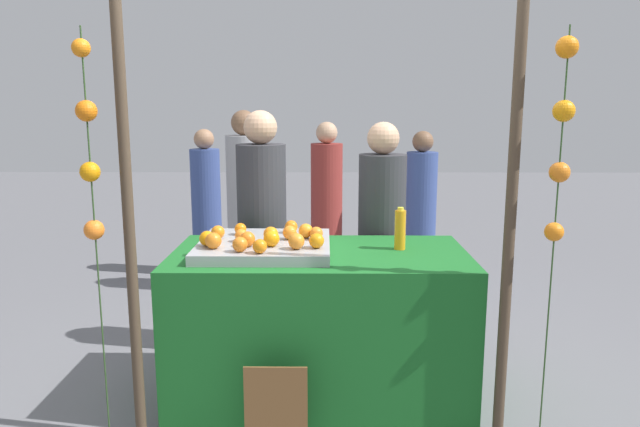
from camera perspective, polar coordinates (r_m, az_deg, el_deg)
name	(u,v)px	position (r m, az deg, el deg)	size (l,w,h in m)	color
ground_plane	(320,394)	(3.71, -0.02, -17.23)	(24.00, 24.00, 0.00)	slate
stall_counter	(320,324)	(3.53, -0.02, -10.81)	(1.72, 0.88, 0.89)	#196023
orange_tray	(265,246)	(3.42, -5.45, -3.19)	(0.76, 0.71, 0.06)	#9EA0A5
orange_0	(291,227)	(3.61, -2.84, -1.30)	(0.08, 0.08, 0.08)	orange
orange_1	(272,239)	(3.27, -4.77, -2.47)	(0.09, 0.09, 0.09)	orange
orange_2	(213,241)	(3.26, -10.41, -2.64)	(0.09, 0.09, 0.09)	orange
orange_3	(241,235)	(3.41, -7.70, -2.13)	(0.07, 0.07, 0.07)	orange
orange_4	(240,244)	(3.17, -7.84, -3.02)	(0.08, 0.08, 0.08)	orange
orange_5	(317,241)	(3.22, -0.34, -2.69)	(0.08, 0.08, 0.08)	orange
orange_6	(218,232)	(3.50, -9.97, -1.81)	(0.08, 0.08, 0.08)	orange
orange_7	(296,241)	(3.20, -2.33, -2.73)	(0.09, 0.09, 0.09)	orange
orange_8	(290,233)	(3.43, -2.99, -1.87)	(0.08, 0.08, 0.08)	orange
orange_9	(316,233)	(3.42, -0.37, -1.95)	(0.08, 0.08, 0.08)	orange
orange_10	(247,239)	(3.28, -7.12, -2.51)	(0.09, 0.09, 0.09)	orange
orange_11	(271,234)	(3.39, -4.83, -2.03)	(0.09, 0.09, 0.09)	orange
orange_12	(306,231)	(3.47, -1.40, -1.70)	(0.09, 0.09, 0.09)	orange
orange_13	(207,238)	(3.33, -11.01, -2.42)	(0.09, 0.09, 0.09)	orange
orange_14	(260,246)	(3.12, -5.92, -3.22)	(0.08, 0.08, 0.08)	orange
orange_15	(240,229)	(3.59, -7.80, -1.51)	(0.07, 0.07, 0.07)	orange
juice_bottle	(400,229)	(3.46, 7.85, -1.56)	(0.07, 0.07, 0.25)	orange
chalkboard_sign	(276,409)	(3.10, -4.33, -18.58)	(0.32, 0.03, 0.46)	brown
vendor_left	(262,241)	(4.10, -5.66, -2.74)	(0.34, 0.34, 1.70)	#333338
vendor_right	(381,248)	(4.08, 6.01, -3.34)	(0.33, 0.33, 1.62)	#333338
crowd_person_0	(327,206)	(5.83, 0.65, 0.69)	(0.32, 0.32, 1.58)	maroon
crowd_person_1	(246,209)	(5.45, -7.30, 0.48)	(0.34, 0.34, 1.69)	#99999E
crowd_person_2	(206,207)	(6.10, -11.07, 0.59)	(0.30, 0.30, 1.50)	#384C8C
crowd_person_3	(421,213)	(5.76, 9.82, 0.02)	(0.30, 0.30, 1.49)	#384C8C
canopy_post_left	(129,225)	(3.02, -18.21, -1.11)	(0.06, 0.06, 2.29)	#473828
canopy_post_right	(510,226)	(3.00, 18.10, -1.18)	(0.06, 0.06, 2.29)	#473828
garland_strand_left	(89,152)	(3.00, -21.71, 5.62)	(0.11, 0.12, 2.09)	#2D4C23
garland_strand_right	(561,137)	(2.98, 22.57, 6.92)	(0.11, 0.11, 2.09)	#2D4C23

